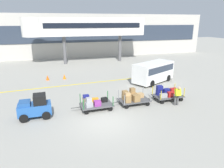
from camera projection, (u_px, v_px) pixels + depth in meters
ground_plane at (105, 122)px, 13.25m from camera, size 120.00×120.00×0.00m
apron_lead_line at (73, 85)px, 21.01m from camera, size 21.17×1.92×0.01m
terminal_building at (66, 36)px, 35.98m from camera, size 52.42×2.51×7.42m
jet_bridge at (81, 27)px, 30.51m from camera, size 17.86×3.00×6.69m
baggage_tug at (35, 107)px, 13.68m from camera, size 2.13×1.28×1.58m
baggage_cart_lead at (94, 103)px, 14.99m from camera, size 3.02×1.47×1.10m
baggage_cart_middle at (132, 97)px, 15.88m from camera, size 3.02×1.47×1.24m
baggage_cart_tail at (167, 94)px, 16.88m from camera, size 3.02×1.47×1.18m
baggage_handler at (177, 95)px, 15.62m from camera, size 0.43×0.45×1.56m
shuttle_van at (154, 71)px, 21.57m from camera, size 5.14×3.90×2.10m
safety_cone_near at (48, 78)px, 22.61m from camera, size 0.36×0.36×0.55m
safety_cone_far at (64, 77)px, 23.05m from camera, size 0.36×0.36×0.55m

